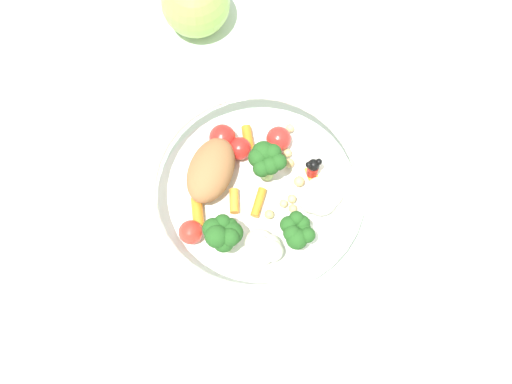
# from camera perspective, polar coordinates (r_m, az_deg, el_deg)

# --- Properties ---
(ground_plane) EXTENTS (2.40, 2.40, 0.00)m
(ground_plane) POSITION_cam_1_polar(r_m,az_deg,el_deg) (0.74, -0.35, 0.28)
(ground_plane) COLOR silver
(food_container) EXTENTS (0.23, 0.23, 0.07)m
(food_container) POSITION_cam_1_polar(r_m,az_deg,el_deg) (0.71, -0.04, -0.07)
(food_container) COLOR white
(food_container) RESTS_ON ground_plane
(loose_apple) EXTENTS (0.08, 0.08, 0.09)m
(loose_apple) POSITION_cam_1_polar(r_m,az_deg,el_deg) (0.82, -5.15, 15.69)
(loose_apple) COLOR #8CB74C
(loose_apple) RESTS_ON ground_plane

